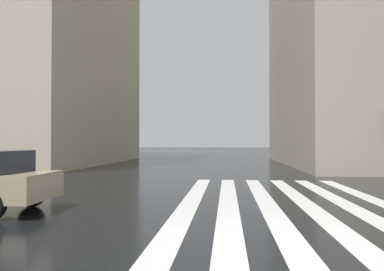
% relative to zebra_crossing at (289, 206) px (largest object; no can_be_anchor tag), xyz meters
% --- Properties ---
extents(ground_plane, '(220.00, 220.00, 0.00)m').
position_rel_zebra_crossing_xyz_m(ground_plane, '(-4.00, 0.98, -0.00)').
color(ground_plane, black).
extents(zebra_crossing, '(13.00, 5.50, 0.01)m').
position_rel_zebra_crossing_xyz_m(zebra_crossing, '(0.00, 0.00, 0.00)').
color(zebra_crossing, silver).
rests_on(zebra_crossing, ground_plane).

